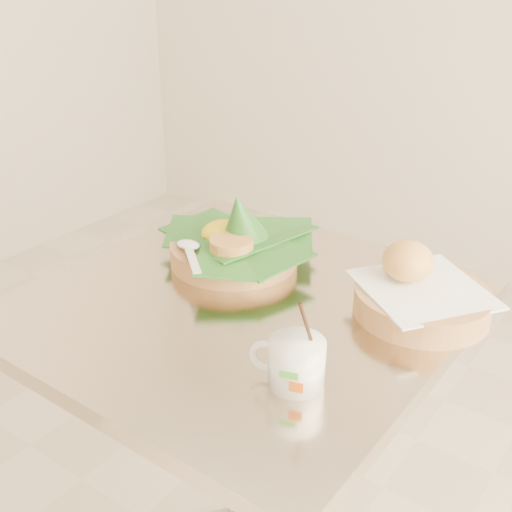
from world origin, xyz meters
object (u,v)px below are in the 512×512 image
Objects in this scene: rice_basket at (234,242)px; bread_basket at (419,294)px; cafe_table at (243,402)px; coffee_mug at (295,361)px.

bread_basket is (0.36, 0.03, -0.01)m from rice_basket.
coffee_mug is at bearing -35.99° from cafe_table.
coffee_mug reaches higher than bread_basket.
rice_basket reaches higher than coffee_mug.
rice_basket reaches higher than bread_basket.
coffee_mug reaches higher than cafe_table.
rice_basket is at bearing -175.69° from bread_basket.
cafe_table is at bearing -152.20° from bread_basket.
rice_basket is 0.37m from bread_basket.
cafe_table is 2.84× the size of bread_basket.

